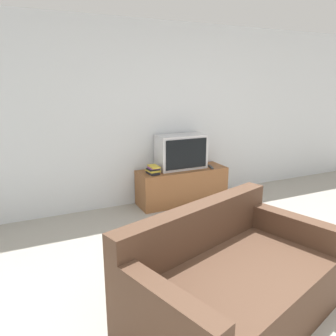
% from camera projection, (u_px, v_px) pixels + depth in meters
% --- Properties ---
extents(ground_plane, '(14.00, 14.00, 0.00)m').
position_uv_depth(ground_plane, '(316.00, 325.00, 2.47)').
color(ground_plane, '#9E998E').
extents(wall_back, '(9.00, 0.06, 2.60)m').
position_uv_depth(wall_back, '(157.00, 115.00, 4.79)').
color(wall_back, silver).
rests_on(wall_back, ground_plane).
extents(tv_stand, '(1.35, 0.45, 0.52)m').
position_uv_depth(tv_stand, '(182.00, 186.00, 4.93)').
color(tv_stand, brown).
rests_on(tv_stand, ground_plane).
extents(television, '(0.73, 0.35, 0.51)m').
position_uv_depth(television, '(181.00, 152.00, 4.85)').
color(television, silver).
rests_on(television, tv_stand).
extents(couch, '(1.86, 1.41, 0.83)m').
position_uv_depth(couch, '(231.00, 285.00, 2.47)').
color(couch, '#4C3323').
rests_on(couch, ground_plane).
extents(book_stack, '(0.16, 0.22, 0.11)m').
position_uv_depth(book_stack, '(153.00, 170.00, 4.60)').
color(book_stack, black).
rests_on(book_stack, tv_stand).
extents(remote_on_stand, '(0.09, 0.20, 0.02)m').
position_uv_depth(remote_on_stand, '(211.00, 167.00, 4.94)').
color(remote_on_stand, '#2D2D2D').
rests_on(remote_on_stand, tv_stand).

